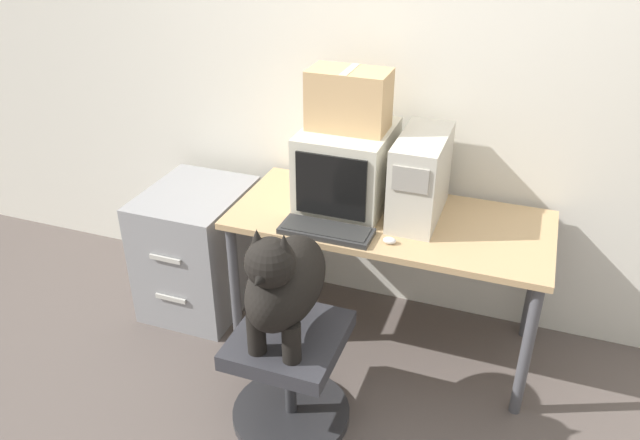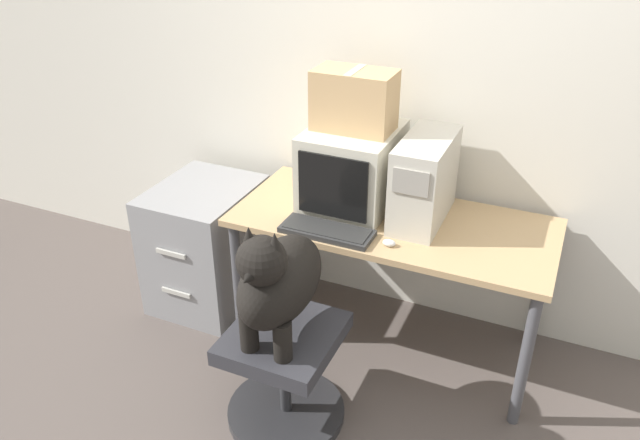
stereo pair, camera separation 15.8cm
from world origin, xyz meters
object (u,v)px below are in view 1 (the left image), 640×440
at_px(office_chair, 290,372).
at_px(dog, 284,281).
at_px(pc_tower, 420,177).
at_px(cardboard_box, 349,100).
at_px(filing_cabinet, 199,249).
at_px(keyboard, 326,231).
at_px(crt_monitor, 347,166).

bearing_deg(office_chair, dog, -90.00).
xyz_separation_m(pc_tower, cardboard_box, (-0.35, 0.02, 0.31)).
distance_m(dog, cardboard_box, 0.91).
bearing_deg(filing_cabinet, pc_tower, 4.59).
relative_size(dog, cardboard_box, 1.53).
bearing_deg(cardboard_box, office_chair, -90.16).
distance_m(keyboard, dog, 0.45).
bearing_deg(cardboard_box, pc_tower, -3.37).
bearing_deg(pc_tower, dog, -115.20).
xyz_separation_m(crt_monitor, office_chair, (-0.00, -0.74, -0.64)).
bearing_deg(filing_cabinet, dog, -39.94).
relative_size(office_chair, cardboard_box, 1.44).
xyz_separation_m(keyboard, filing_cabinet, (-0.80, 0.21, -0.39)).
bearing_deg(crt_monitor, dog, -90.15).
bearing_deg(filing_cabinet, office_chair, -38.48).
height_order(office_chair, filing_cabinet, filing_cabinet).
relative_size(pc_tower, keyboard, 1.13).
bearing_deg(cardboard_box, crt_monitor, -90.00).
relative_size(crt_monitor, cardboard_box, 1.34).
bearing_deg(crt_monitor, office_chair, -90.16).
xyz_separation_m(crt_monitor, dog, (-0.00, -0.77, -0.16)).
height_order(keyboard, dog, dog).
height_order(keyboard, cardboard_box, cardboard_box).
distance_m(office_chair, dog, 0.49).
xyz_separation_m(dog, cardboard_box, (0.00, 0.77, 0.48)).
xyz_separation_m(keyboard, dog, (-0.01, -0.45, 0.02)).
xyz_separation_m(crt_monitor, filing_cabinet, (-0.79, -0.11, -0.56)).
bearing_deg(keyboard, pc_tower, 41.97).
relative_size(filing_cabinet, cardboard_box, 1.89).
relative_size(pc_tower, dog, 0.85).
relative_size(crt_monitor, pc_tower, 1.03).
xyz_separation_m(office_chair, dog, (0.00, -0.03, 0.49)).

